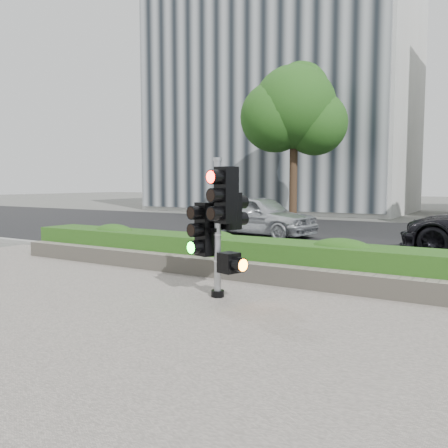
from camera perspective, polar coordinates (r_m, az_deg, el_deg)
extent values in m
plane|color=#51514C|center=(7.18, -4.25, -9.74)|extent=(120.00, 120.00, 0.00)
cube|color=#9E9389|center=(5.43, -20.31, -14.80)|extent=(16.00, 11.00, 0.03)
cube|color=black|center=(16.26, 16.69, -1.59)|extent=(60.00, 13.00, 0.02)
cube|color=gray|center=(9.84, 6.52, -5.35)|extent=(60.00, 0.25, 0.12)
cube|color=gray|center=(8.71, 3.06, -5.74)|extent=(12.00, 0.32, 0.34)
cube|color=#498A2A|center=(9.25, 4.97, -4.05)|extent=(12.00, 1.00, 0.68)
cube|color=#B7B7B2|center=(31.98, 6.94, 15.23)|extent=(16.00, 9.00, 15.00)
cylinder|color=black|center=(21.88, 8.34, 5.49)|extent=(0.36, 0.36, 4.03)
sphere|color=#194112|center=(22.13, 8.45, 13.72)|extent=(3.74, 3.74, 3.74)
sphere|color=#194112|center=(22.05, 10.91, 11.82)|extent=(2.88, 2.88, 2.88)
sphere|color=#194112|center=(21.97, 6.21, 12.67)|extent=(3.17, 3.17, 3.17)
sphere|color=#194112|center=(22.93, 9.20, 15.59)|extent=(2.59, 2.59, 2.59)
cylinder|color=black|center=(7.54, -0.77, -8.35)|extent=(0.21, 0.21, 0.10)
cylinder|color=gray|center=(7.37, -0.78, -0.69)|extent=(0.11, 0.11, 2.13)
cylinder|color=gray|center=(7.34, -0.79, 7.79)|extent=(0.13, 0.13, 0.05)
cube|color=#FF1107|center=(7.14, 0.29, 3.50)|extent=(0.34, 0.34, 0.85)
cube|color=#14E51E|center=(7.53, -2.15, -0.61)|extent=(0.34, 0.34, 0.85)
cube|color=black|center=(7.49, 0.75, 1.59)|extent=(0.34, 0.34, 0.58)
cube|color=orange|center=(7.29, 0.59, -4.66)|extent=(0.34, 0.34, 0.31)
imported|color=silver|center=(16.09, 4.24, 1.05)|extent=(4.27, 2.31, 1.38)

